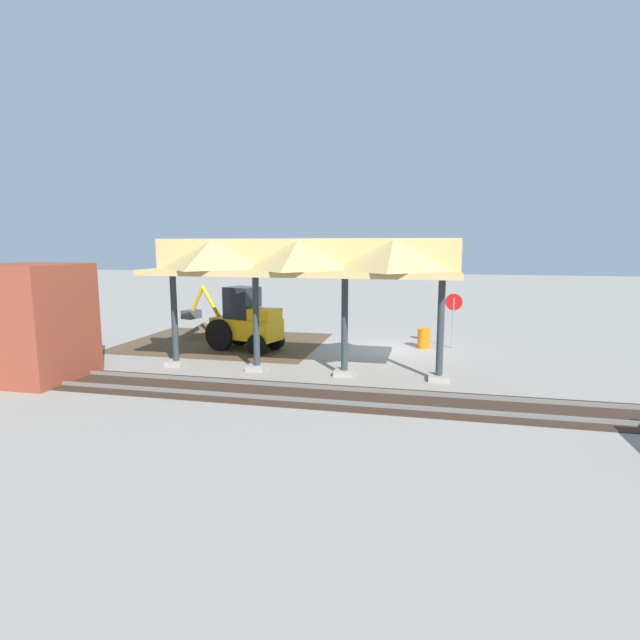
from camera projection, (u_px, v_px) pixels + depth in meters
ground_plane at (389, 350)px, 22.43m from camera, size 120.00×120.00×0.00m
dirt_work_zone at (224, 343)px, 24.02m from camera, size 9.26×7.00×0.01m
platform_canopy at (299, 260)px, 17.80m from camera, size 11.20×3.20×4.90m
rail_tracks at (367, 399)px, 15.20m from camera, size 60.00×2.58×0.15m
stop_sign at (454, 309)px, 22.51m from camera, size 0.76×0.14×2.50m
backhoe at (244, 322)px, 22.35m from camera, size 5.28×2.64×2.82m
dirt_mound at (205, 337)px, 25.59m from camera, size 5.22×5.22×1.50m
brick_utility_building at (32, 322)px, 17.33m from camera, size 3.08×3.14×4.02m
traffic_barrel at (424, 338)px, 22.69m from camera, size 0.56×0.56×0.90m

